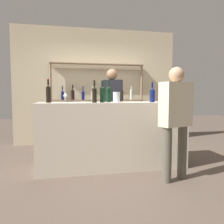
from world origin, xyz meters
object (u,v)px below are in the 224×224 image
(counter_bottle_4, at_px, (178,94))
(cork_jar, at_px, (116,97))
(counter_bottle_0, at_px, (108,94))
(customer_right, at_px, (176,115))
(wine_glass, at_px, (65,95))
(server_behind_counter, at_px, (112,103))
(counter_bottle_2, at_px, (152,94))
(counter_bottle_5, at_px, (48,93))
(counter_bottle_1, at_px, (94,94))
(counter_bottle_3, at_px, (102,94))

(counter_bottle_4, xyz_separation_m, cork_jar, (-1.04, -0.01, -0.05))
(counter_bottle_0, relative_size, customer_right, 0.23)
(wine_glass, relative_size, server_behind_counter, 0.09)
(counter_bottle_2, bearing_deg, counter_bottle_0, 168.12)
(counter_bottle_5, xyz_separation_m, wine_glass, (0.25, 0.22, -0.02))
(server_behind_counter, bearing_deg, counter_bottle_5, -29.59)
(wine_glass, distance_m, cork_jar, 0.85)
(server_behind_counter, bearing_deg, counter_bottle_1, -4.25)
(wine_glass, height_order, cork_jar, cork_jar)
(cork_jar, bearing_deg, counter_bottle_3, 165.36)
(counter_bottle_3, distance_m, counter_bottle_4, 1.25)
(counter_bottle_3, xyz_separation_m, cork_jar, (0.21, -0.06, -0.06))
(counter_bottle_2, xyz_separation_m, customer_right, (0.09, -0.63, -0.29))
(counter_bottle_3, bearing_deg, counter_bottle_5, 175.78)
(counter_bottle_2, distance_m, counter_bottle_5, 1.64)
(counter_bottle_0, distance_m, counter_bottle_3, 0.20)
(counter_bottle_4, bearing_deg, cork_jar, -179.23)
(counter_bottle_2, distance_m, server_behind_counter, 1.19)
(counter_bottle_1, bearing_deg, counter_bottle_0, 39.69)
(counter_bottle_1, height_order, counter_bottle_3, counter_bottle_3)
(counter_bottle_0, xyz_separation_m, server_behind_counter, (0.24, 0.93, -0.19))
(counter_bottle_1, height_order, counter_bottle_4, counter_bottle_1)
(server_behind_counter, relative_size, customer_right, 1.10)
(counter_bottle_1, height_order, customer_right, customer_right)
(counter_bottle_5, relative_size, customer_right, 0.23)
(counter_bottle_0, height_order, counter_bottle_2, counter_bottle_0)
(counter_bottle_3, xyz_separation_m, wine_glass, (-0.57, 0.28, -0.02))
(counter_bottle_1, bearing_deg, cork_jar, -1.12)
(counter_bottle_3, height_order, wine_glass, counter_bottle_3)
(cork_jar, bearing_deg, customer_right, -38.56)
(counter_bottle_0, height_order, cork_jar, counter_bottle_0)
(counter_bottle_4, relative_size, server_behind_counter, 0.19)
(counter_bottle_2, height_order, counter_bottle_4, counter_bottle_4)
(customer_right, bearing_deg, counter_bottle_2, -10.05)
(server_behind_counter, bearing_deg, customer_right, 37.12)
(server_behind_counter, bearing_deg, cork_jar, 11.60)
(counter_bottle_1, relative_size, counter_bottle_5, 0.95)
(counter_bottle_1, xyz_separation_m, server_behind_counter, (0.50, 1.14, -0.18))
(counter_bottle_4, xyz_separation_m, wine_glass, (-1.82, 0.32, -0.01))
(counter_bottle_2, xyz_separation_m, server_behind_counter, (-0.46, 1.08, -0.17))
(counter_bottle_0, bearing_deg, wine_glass, 170.55)
(counter_bottle_0, relative_size, counter_bottle_2, 1.09)
(counter_bottle_2, bearing_deg, counter_bottle_4, -7.51)
(server_behind_counter, bearing_deg, counter_bottle_3, 0.68)
(counter_bottle_0, relative_size, counter_bottle_1, 1.04)
(wine_glass, bearing_deg, counter_bottle_0, -9.45)
(counter_bottle_4, distance_m, server_behind_counter, 1.45)
(counter_bottle_4, relative_size, wine_glass, 2.11)
(counter_bottle_0, bearing_deg, counter_bottle_1, -140.31)
(counter_bottle_0, xyz_separation_m, counter_bottle_3, (-0.12, -0.16, -0.00))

